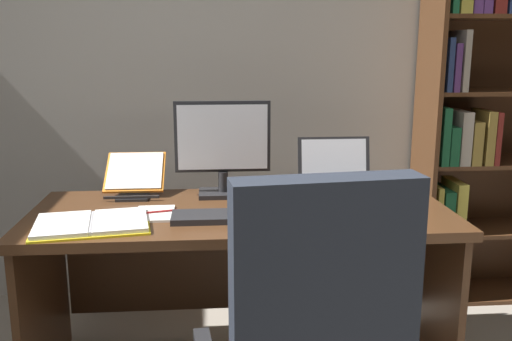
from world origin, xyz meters
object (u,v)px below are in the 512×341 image
object	(u,v)px
desk	(240,248)
monitor	(223,149)
laptop	(338,182)
reading_stand_with_book	(135,176)
bookshelf	(481,123)
keyboard	(225,216)
computer_mouse	(301,213)
pen	(160,211)
notepad	(155,214)
open_binder	(92,224)

from	to	relation	value
desk	monitor	size ratio (longest dim) A/B	4.06
desk	laptop	world-z (taller)	laptop
desk	monitor	xyz separation A→B (m)	(-0.07, 0.16, 0.41)
monitor	reading_stand_with_book	size ratio (longest dim) A/B	1.53
bookshelf	keyboard	xyz separation A→B (m)	(-1.41, -0.81, -0.24)
computer_mouse	pen	xyz separation A→B (m)	(-0.56, 0.08, -0.01)
monitor	desk	bearing A→B (deg)	-66.15
pen	keyboard	bearing A→B (deg)	-17.37
desk	notepad	bearing A→B (deg)	-160.13
desk	reading_stand_with_book	distance (m)	0.59
laptop	pen	distance (m)	0.84
bookshelf	computer_mouse	size ratio (longest dim) A/B	18.70
monitor	keyboard	xyz separation A→B (m)	(0.00, -0.36, -0.20)
desk	laptop	xyz separation A→B (m)	(0.46, 0.16, 0.25)
open_binder	keyboard	bearing A→B (deg)	-3.26
pen	reading_stand_with_book	bearing A→B (deg)	112.11
desk	pen	distance (m)	0.41
monitor	computer_mouse	world-z (taller)	monitor
bookshelf	computer_mouse	xyz separation A→B (m)	(-1.11, -0.81, -0.23)
desk	open_binder	world-z (taller)	open_binder
bookshelf	pen	bearing A→B (deg)	-156.48
laptop	pen	xyz separation A→B (m)	(-0.79, -0.29, -0.04)
keyboard	reading_stand_with_book	distance (m)	0.59
pen	laptop	bearing A→B (deg)	19.89
desk	reading_stand_with_book	size ratio (longest dim) A/B	6.20
computer_mouse	bookshelf	bearing A→B (deg)	36.07
reading_stand_with_book	desk	bearing A→B (deg)	-25.06
bookshelf	laptop	world-z (taller)	bookshelf
open_binder	pen	distance (m)	0.28
desk	notepad	size ratio (longest dim) A/B	8.27
open_binder	laptop	bearing A→B (deg)	13.09
desk	notepad	xyz separation A→B (m)	(-0.35, -0.13, 0.20)
monitor	keyboard	distance (m)	0.42
desk	open_binder	xyz separation A→B (m)	(-0.57, -0.26, 0.21)
notepad	desk	bearing A→B (deg)	19.87
keyboard	laptop	bearing A→B (deg)	34.80
desk	monitor	world-z (taller)	monitor
keyboard	computer_mouse	bearing A→B (deg)	0.00
keyboard	computer_mouse	xyz separation A→B (m)	(0.30, 0.00, 0.01)
monitor	open_binder	size ratio (longest dim) A/B	0.92
computer_mouse	reading_stand_with_book	size ratio (longest dim) A/B	0.37
bookshelf	computer_mouse	world-z (taller)	bookshelf
computer_mouse	pen	distance (m)	0.57
monitor	open_binder	distance (m)	0.68
open_binder	notepad	world-z (taller)	open_binder
keyboard	monitor	bearing A→B (deg)	90.00
desk	bookshelf	size ratio (longest dim) A/B	0.89
monitor	reading_stand_with_book	xyz separation A→B (m)	(-0.40, 0.06, -0.13)
pen	desk	bearing A→B (deg)	20.97
keyboard	desk	bearing A→B (deg)	71.70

